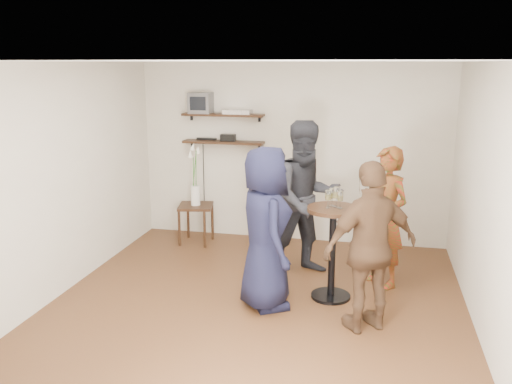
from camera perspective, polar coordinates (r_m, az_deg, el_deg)
room at (r=5.52m, az=-0.20°, el=-0.02°), size 4.58×5.08×2.68m
shelf_upper at (r=7.96m, az=-3.50°, el=8.11°), size 1.20×0.25×0.04m
shelf_lower at (r=8.00m, az=-3.45°, el=5.26°), size 1.20×0.25×0.04m
crt_monitor at (r=8.04m, az=-5.81°, el=9.32°), size 0.32×0.30×0.30m
dvd_deck at (r=7.89m, az=-1.94°, el=8.44°), size 0.40×0.24×0.06m
radio at (r=7.97m, az=-2.97°, el=5.73°), size 0.22×0.10×0.10m
power_strip at (r=8.12m, az=-5.22°, el=5.58°), size 0.30×0.05×0.03m
side_table at (r=7.95m, az=-6.35°, el=-2.02°), size 0.56×0.56×0.57m
vase_lilies at (r=7.85m, az=-6.44°, el=0.71°), size 0.19×0.19×0.93m
drinks_table at (r=6.06m, az=8.05°, el=-5.06°), size 0.58×0.58×1.05m
wine_glass_fl at (r=5.89m, az=7.60°, el=-0.42°), size 0.06×0.06×0.19m
wine_glass_fr at (r=5.88m, az=8.87°, el=-0.49°), size 0.06×0.06×0.19m
wine_glass_bl at (r=5.97m, az=8.03°, el=-0.22°), size 0.07×0.07×0.20m
wine_glass_br at (r=5.93m, az=8.48°, el=-0.16°), size 0.07×0.07×0.22m
person_plaid at (r=6.50m, az=13.51°, el=-2.60°), size 0.70×0.72×1.66m
person_dark at (r=6.66m, az=5.38°, el=-0.74°), size 1.17×1.09×1.92m
person_navy at (r=5.74m, az=0.98°, el=-3.86°), size 0.89×1.02×1.75m
person_brown at (r=5.37m, az=12.00°, el=-5.72°), size 1.06×0.89×1.70m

